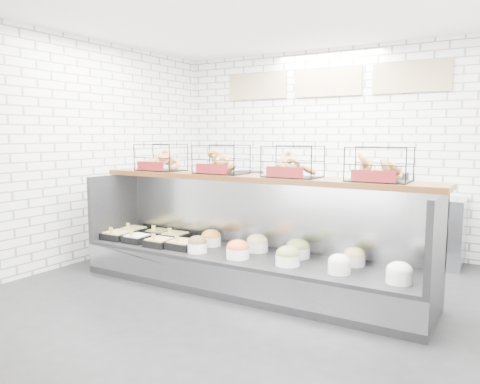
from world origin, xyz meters
The scene contains 5 objects.
ground centered at (0.00, 0.00, 0.00)m, with size 5.50×5.50×0.00m, color black.
room_shell centered at (0.00, 0.60, 2.06)m, with size 5.02×5.51×3.01m.
display_case centered at (-0.01, 0.34, 0.33)m, with size 4.00×0.90×1.20m.
bagel_shelf centered at (0.00, 0.52, 1.37)m, with size 4.10×0.50×0.40m.
prep_counter centered at (-0.01, 2.43, 0.47)m, with size 4.00×0.60×1.20m.
Camera 1 is at (2.57, -4.06, 1.71)m, focal length 35.00 mm.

